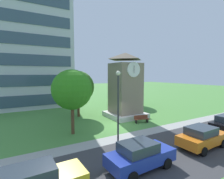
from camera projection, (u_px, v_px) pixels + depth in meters
name	position (u px, v px, depth m)	size (l,w,h in m)	color
ground_plane	(118.00, 126.00, 19.42)	(160.00, 160.00, 0.00)	#4C893D
street_asphalt	(173.00, 152.00, 12.85)	(120.00, 7.20, 0.01)	#38383A
kerb_strip	(136.00, 134.00, 16.64)	(120.00, 1.60, 0.01)	#9E9E99
office_building	(16.00, 53.00, 30.46)	(17.75, 10.98, 19.20)	#B7BCC6
clock_tower	(125.00, 89.00, 23.20)	(4.73, 4.73, 8.68)	gray
park_bench	(141.00, 119.00, 20.63)	(1.86, 0.88, 0.88)	brown
street_lamp	(118.00, 100.00, 13.51)	(0.36, 0.36, 6.09)	#333338
tree_near_tower	(78.00, 87.00, 23.32)	(4.38, 4.38, 6.28)	#513823
tree_streetside	(129.00, 82.00, 32.85)	(4.66, 4.66, 6.63)	#513823
tree_by_building	(72.00, 90.00, 16.39)	(3.86, 3.86, 6.29)	#513823
parked_car_blue	(140.00, 155.00, 10.58)	(4.41, 2.14, 1.69)	#23389E
parked_car_orange	(202.00, 137.00, 13.62)	(4.36, 2.16, 1.69)	orange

